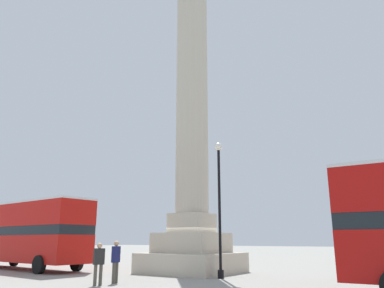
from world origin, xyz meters
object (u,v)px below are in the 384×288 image
Objects in this scene: monument_column at (192,124)px; street_lamp at (219,200)px; pedestrian_by_plinth at (99,261)px; bus_a at (28,232)px; pedestrian_near_lamp at (116,259)px.

monument_column reaches higher than street_lamp.
pedestrian_by_plinth is (0.18, -7.20, -7.92)m from monument_column.
street_lamp is 4.03× the size of pedestrian_by_plinth.
monument_column reaches higher than bus_a.
monument_column is 3.39× the size of street_lamp.
street_lamp reaches higher than pedestrian_near_lamp.
pedestrian_by_plinth is at bearing -13.58° from bus_a.
monument_column is 2.09× the size of bus_a.
pedestrian_by_plinth is at bearing -116.48° from street_lamp.
monument_column is at bearing -14.53° from pedestrian_near_lamp.
pedestrian_near_lamp reaches higher than pedestrian_by_plinth.
street_lamp is at bearing -47.70° from pedestrian_near_lamp.
monument_column reaches higher than pedestrian_by_plinth.
bus_a is 6.20× the size of pedestrian_near_lamp.
street_lamp is at bearing 13.02° from bus_a.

